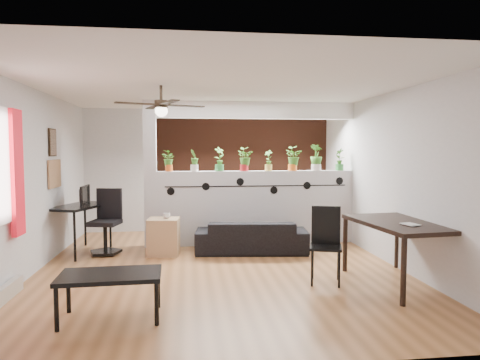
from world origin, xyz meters
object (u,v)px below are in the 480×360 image
object	(u,v)px
cup	(167,216)
potted_plant_5	(293,158)
potted_plant_7	(340,159)
potted_plant_3	(244,158)
dining_table	(400,228)
potted_plant_4	(269,160)
sofa	(251,237)
potted_plant_0	(169,160)
ceiling_fan	(161,107)
potted_plant_2	(219,158)
office_chair	(107,226)
folding_chair	(326,237)
coffee_table	(110,278)
potted_plant_6	(316,157)
cube_shelf	(164,237)
potted_plant_1	(194,160)
computer_desk	(80,210)

from	to	relation	value
cup	potted_plant_5	bearing A→B (deg)	16.00
potted_plant_7	potted_plant_3	bearing A→B (deg)	180.00
potted_plant_5	dining_table	world-z (taller)	potted_plant_5
potted_plant_4	sofa	world-z (taller)	potted_plant_4
potted_plant_0	sofa	distance (m)	2.00
ceiling_fan	potted_plant_5	xyz separation A→B (m)	(2.28, 1.80, -0.73)
ceiling_fan	potted_plant_4	bearing A→B (deg)	44.59
cup	dining_table	xyz separation A→B (m)	(3.05, -1.94, 0.07)
potted_plant_2	office_chair	world-z (taller)	potted_plant_2
potted_plant_3	folding_chair	xyz separation A→B (m)	(0.77, -2.35, -1.00)
office_chair	coffee_table	distance (m)	2.93
potted_plant_4	potted_plant_6	xyz separation A→B (m)	(0.90, 0.00, 0.05)
potted_plant_7	cube_shelf	bearing A→B (deg)	-168.57
coffee_table	potted_plant_2	bearing A→B (deg)	67.58
ceiling_fan	potted_plant_4	world-z (taller)	ceiling_fan
folding_chair	coffee_table	bearing A→B (deg)	-159.64
ceiling_fan	potted_plant_7	world-z (taller)	ceiling_fan
potted_plant_4	potted_plant_3	bearing A→B (deg)	180.00
potted_plant_6	dining_table	size ratio (longest dim) A/B	0.31
potted_plant_1	potted_plant_6	size ratio (longest dim) A/B	0.81
ceiling_fan	dining_table	size ratio (longest dim) A/B	0.76
computer_desk	office_chair	xyz separation A→B (m)	(0.45, -0.10, -0.27)
sofa	folding_chair	size ratio (longest dim) A/B	1.80
potted_plant_5	potted_plant_4	bearing A→B (deg)	-180.00
cube_shelf	cup	world-z (taller)	cup
potted_plant_1	potted_plant_4	bearing A→B (deg)	0.00
ceiling_fan	potted_plant_6	distance (m)	3.34
ceiling_fan	potted_plant_4	size ratio (longest dim) A/B	3.12
potted_plant_3	computer_desk	bearing A→B (deg)	-173.14
folding_chair	potted_plant_5	bearing A→B (deg)	86.73
cube_shelf	coffee_table	distance (m)	2.69
ceiling_fan	potted_plant_1	size ratio (longest dim) A/B	3.02
potted_plant_4	sofa	bearing A→B (deg)	-122.94
ceiling_fan	office_chair	size ratio (longest dim) A/B	1.12
computer_desk	dining_table	bearing A→B (deg)	-26.63
potted_plant_0	cup	size ratio (longest dim) A/B	3.20
potted_plant_4	coffee_table	size ratio (longest dim) A/B	0.37
potted_plant_2	potted_plant_1	bearing A→B (deg)	-180.00
cup	folding_chair	xyz separation A→B (m)	(2.14, -1.70, -0.07)
potted_plant_2	office_chair	size ratio (longest dim) A/B	0.41
office_chair	potted_plant_4	bearing A→B (deg)	8.85
folding_chair	cup	bearing A→B (deg)	141.57
potted_plant_2	cup	xyz separation A→B (m)	(-0.92, -0.65, -0.93)
potted_plant_2	dining_table	size ratio (longest dim) A/B	0.28
computer_desk	folding_chair	xyz separation A→B (m)	(3.59, -2.01, -0.15)
office_chair	potted_plant_7	bearing A→B (deg)	6.01
sofa	computer_desk	world-z (taller)	computer_desk
potted_plant_2	potted_plant_3	distance (m)	0.45
potted_plant_2	folding_chair	distance (m)	2.83
dining_table	potted_plant_6	bearing A→B (deg)	97.06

